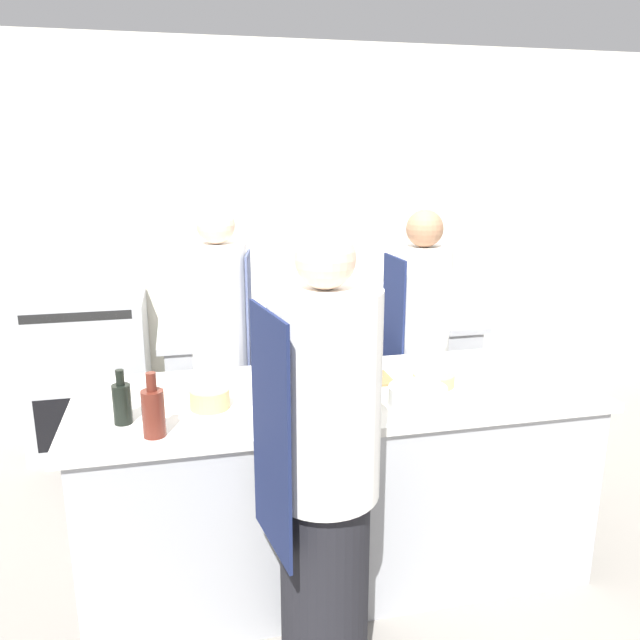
# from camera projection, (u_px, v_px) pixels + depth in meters

# --- Properties ---
(ground_plane) EXTENTS (16.00, 16.00, 0.00)m
(ground_plane) POSITION_uv_depth(u_px,v_px,m) (335.00, 563.00, 3.14)
(ground_plane) COLOR gray
(wall_back) EXTENTS (8.00, 0.06, 2.80)m
(wall_back) POSITION_uv_depth(u_px,v_px,m) (268.00, 235.00, 4.79)
(wall_back) COLOR silver
(wall_back) RESTS_ON ground_plane
(prep_counter) EXTENTS (2.39, 0.89, 0.93)m
(prep_counter) POSITION_uv_depth(u_px,v_px,m) (336.00, 480.00, 3.02)
(prep_counter) COLOR #A8AAAF
(prep_counter) RESTS_ON ground_plane
(pass_counter) EXTENTS (2.07, 0.71, 0.93)m
(pass_counter) POSITION_uv_depth(u_px,v_px,m) (320.00, 389.00, 4.19)
(pass_counter) COLOR #A8AAAF
(pass_counter) RESTS_ON ground_plane
(oven_range) EXTENTS (0.79, 0.69, 1.05)m
(oven_range) POSITION_uv_depth(u_px,v_px,m) (90.00, 372.00, 4.35)
(oven_range) COLOR #A8AAAF
(oven_range) RESTS_ON ground_plane
(chef_at_prep_near) EXTENTS (0.43, 0.42, 1.76)m
(chef_at_prep_near) POSITION_uv_depth(u_px,v_px,m) (324.00, 475.00, 2.23)
(chef_at_prep_near) COLOR black
(chef_at_prep_near) RESTS_ON ground_plane
(chef_at_stove) EXTENTS (0.36, 0.34, 1.73)m
(chef_at_stove) POSITION_uv_depth(u_px,v_px,m) (222.00, 357.00, 3.54)
(chef_at_stove) COLOR black
(chef_at_stove) RESTS_ON ground_plane
(chef_at_pass_far) EXTENTS (0.35, 0.33, 1.70)m
(chef_at_pass_far) POSITION_uv_depth(u_px,v_px,m) (419.00, 355.00, 3.64)
(chef_at_pass_far) COLOR black
(chef_at_pass_far) RESTS_ON ground_plane
(bottle_olive_oil) EXTENTS (0.07, 0.07, 0.23)m
(bottle_olive_oil) POSITION_uv_depth(u_px,v_px,m) (122.00, 402.00, 2.53)
(bottle_olive_oil) COLOR black
(bottle_olive_oil) RESTS_ON prep_counter
(bottle_vinegar) EXTENTS (0.09, 0.09, 0.25)m
(bottle_vinegar) POSITION_uv_depth(u_px,v_px,m) (324.00, 350.00, 3.17)
(bottle_vinegar) COLOR #19471E
(bottle_vinegar) RESTS_ON prep_counter
(bottle_wine) EXTENTS (0.08, 0.08, 0.28)m
(bottle_wine) POSITION_uv_depth(u_px,v_px,m) (367.00, 377.00, 2.76)
(bottle_wine) COLOR #B2A84C
(bottle_wine) RESTS_ON prep_counter
(bottle_cooking_oil) EXTENTS (0.09, 0.09, 0.26)m
(bottle_cooking_oil) POSITION_uv_depth(u_px,v_px,m) (153.00, 411.00, 2.41)
(bottle_cooking_oil) COLOR #5B2319
(bottle_cooking_oil) RESTS_ON prep_counter
(bowl_mixing_large) EXTENTS (0.18, 0.18, 0.08)m
(bowl_mixing_large) POSITION_uv_depth(u_px,v_px,m) (504.00, 374.00, 2.99)
(bowl_mixing_large) COLOR white
(bowl_mixing_large) RESTS_ON prep_counter
(bowl_prep_small) EXTENTS (0.17, 0.17, 0.09)m
(bowl_prep_small) POSITION_uv_depth(u_px,v_px,m) (210.00, 398.00, 2.70)
(bowl_prep_small) COLOR tan
(bowl_prep_small) RESTS_ON prep_counter
(bowl_ceramic_blue) EXTENTS (0.25, 0.25, 0.09)m
(bowl_ceramic_blue) POSITION_uv_depth(u_px,v_px,m) (418.00, 396.00, 2.72)
(bowl_ceramic_blue) COLOR #B7BABC
(bowl_ceramic_blue) RESTS_ON prep_counter
(bowl_wooden_salad) EXTENTS (0.20, 0.20, 0.06)m
(bowl_wooden_salad) POSITION_uv_depth(u_px,v_px,m) (434.00, 379.00, 2.97)
(bowl_wooden_salad) COLOR tan
(bowl_wooden_salad) RESTS_ON prep_counter
(cup) EXTENTS (0.07, 0.07, 0.08)m
(cup) POSITION_uv_depth(u_px,v_px,m) (310.00, 375.00, 3.00)
(cup) COLOR #33477F
(cup) RESTS_ON prep_counter
(cutting_board) EXTENTS (0.29, 0.20, 0.01)m
(cutting_board) POSITION_uv_depth(u_px,v_px,m) (362.00, 380.00, 3.02)
(cutting_board) COLOR olive
(cutting_board) RESTS_ON prep_counter
(stockpot) EXTENTS (0.30, 0.30, 0.25)m
(stockpot) POSITION_uv_depth(u_px,v_px,m) (389.00, 305.00, 4.03)
(stockpot) COLOR #A8AAAF
(stockpot) RESTS_ON pass_counter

